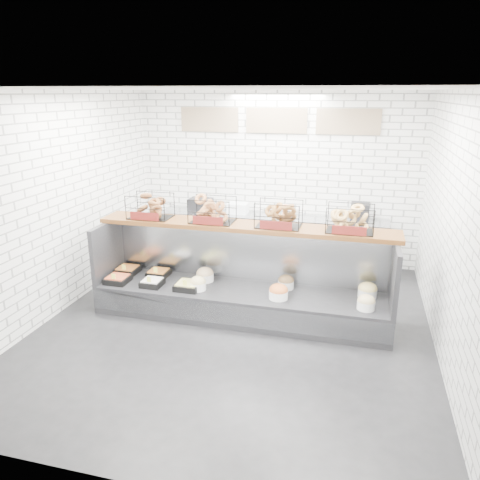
# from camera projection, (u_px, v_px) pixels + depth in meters

# --- Properties ---
(ground) EXTENTS (5.50, 5.50, 0.00)m
(ground) POSITION_uv_depth(u_px,v_px,m) (235.00, 325.00, 6.22)
(ground) COLOR black
(ground) RESTS_ON ground
(room_shell) EXTENTS (5.02, 5.51, 3.01)m
(room_shell) POSITION_uv_depth(u_px,v_px,m) (247.00, 164.00, 6.15)
(room_shell) COLOR white
(room_shell) RESTS_ON ground
(display_case) EXTENTS (4.00, 0.90, 1.20)m
(display_case) POSITION_uv_depth(u_px,v_px,m) (241.00, 293.00, 6.44)
(display_case) COLOR black
(display_case) RESTS_ON ground
(bagel_shelf) EXTENTS (4.10, 0.50, 0.40)m
(bagel_shelf) POSITION_uv_depth(u_px,v_px,m) (245.00, 215.00, 6.28)
(bagel_shelf) COLOR #44240E
(bagel_shelf) RESTS_ON display_case
(prep_counter) EXTENTS (4.00, 0.60, 1.20)m
(prep_counter) POSITION_uv_depth(u_px,v_px,m) (271.00, 239.00, 8.32)
(prep_counter) COLOR #93969B
(prep_counter) RESTS_ON ground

